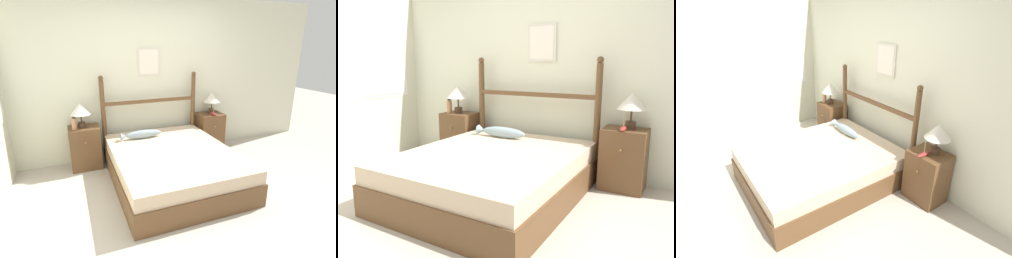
# 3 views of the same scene
# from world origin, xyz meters

# --- Properties ---
(ground_plane) EXTENTS (16.00, 16.00, 0.00)m
(ground_plane) POSITION_xyz_m (0.00, 0.00, 0.00)
(ground_plane) COLOR #B7AD9E
(wall_back) EXTENTS (6.40, 0.08, 2.55)m
(wall_back) POSITION_xyz_m (0.00, 1.73, 1.28)
(wall_back) COLOR beige
(wall_back) RESTS_ON ground_plane
(bed) EXTENTS (1.59, 1.96, 0.46)m
(bed) POSITION_xyz_m (-0.01, 0.61, 0.23)
(bed) COLOR brown
(bed) RESTS_ON ground_plane
(headboard) EXTENTS (1.60, 0.07, 1.39)m
(headboard) POSITION_xyz_m (-0.01, 1.56, 0.75)
(headboard) COLOR brown
(headboard) RESTS_ON ground_plane
(nightstand_left) EXTENTS (0.44, 0.39, 0.65)m
(nightstand_left) POSITION_xyz_m (-1.09, 1.49, 0.33)
(nightstand_left) COLOR brown
(nightstand_left) RESTS_ON ground_plane
(nightstand_right) EXTENTS (0.44, 0.39, 0.65)m
(nightstand_right) POSITION_xyz_m (1.06, 1.49, 0.33)
(nightstand_right) COLOR brown
(nightstand_right) RESTS_ON ground_plane
(table_lamp_left) EXTENTS (0.30, 0.30, 0.37)m
(table_lamp_left) POSITION_xyz_m (-1.11, 1.48, 0.92)
(table_lamp_left) COLOR #422D1E
(table_lamp_left) RESTS_ON nightstand_left
(table_lamp_right) EXTENTS (0.30, 0.30, 0.37)m
(table_lamp_right) POSITION_xyz_m (1.10, 1.52, 0.92)
(table_lamp_right) COLOR #422D1E
(table_lamp_right) RESTS_ON nightstand_right
(bottle) EXTENTS (0.07, 0.07, 0.21)m
(bottle) POSITION_xyz_m (-1.22, 1.42, 0.75)
(bottle) COLOR tan
(bottle) RESTS_ON nightstand_left
(model_boat) EXTENTS (0.06, 0.21, 0.20)m
(model_boat) POSITION_xyz_m (1.06, 1.37, 0.68)
(model_boat) COLOR maroon
(model_boat) RESTS_ON nightstand_right
(fish_pillow) EXTENTS (0.63, 0.12, 0.13)m
(fish_pillow) POSITION_xyz_m (-0.28, 1.21, 0.52)
(fish_pillow) COLOR #8499A3
(fish_pillow) RESTS_ON bed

